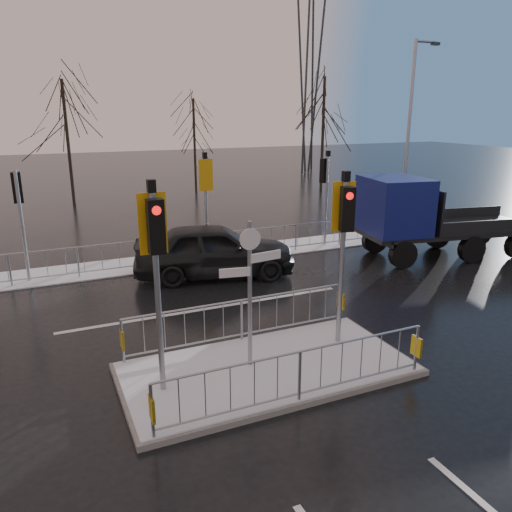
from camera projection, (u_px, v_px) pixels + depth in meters
name	position (u px, v px, depth m)	size (l,w,h in m)	color
ground	(267.00, 372.00, 10.45)	(120.00, 120.00, 0.00)	black
snow_verge	(165.00, 262.00, 17.98)	(30.00, 2.00, 0.04)	white
lane_markings	(274.00, 379.00, 10.16)	(8.00, 11.38, 0.01)	silver
traffic_island	(266.00, 355.00, 10.35)	(6.00, 3.04, 4.15)	#61615D
far_kerb_fixtures	(176.00, 237.00, 17.37)	(18.00, 0.65, 3.83)	#92999F
car_far_lane	(215.00, 250.00, 16.26)	(2.09, 5.20, 1.77)	black
flatbed_truck	(416.00, 216.00, 18.06)	(6.77, 3.39, 3.00)	black
tree_far_a	(66.00, 118.00, 27.59)	(3.75, 3.75, 7.08)	black
tree_far_b	(194.00, 127.00, 32.65)	(3.25, 3.25, 6.14)	black
tree_far_c	(324.00, 112.00, 32.87)	(4.00, 4.00, 7.55)	black
street_lamp_right	(410.00, 132.00, 20.79)	(1.25, 0.18, 8.00)	#92999F
pylon_wires	(298.00, 36.00, 40.22)	(70.00, 2.38, 19.97)	#2D3033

